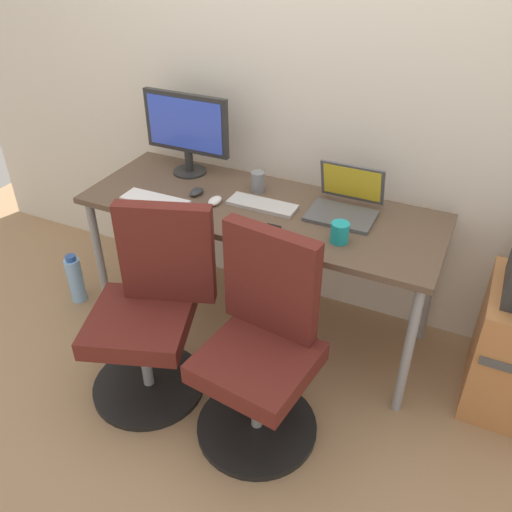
{
  "coord_description": "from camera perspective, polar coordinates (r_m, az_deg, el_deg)",
  "views": [
    {
      "loc": [
        0.96,
        -2.09,
        2.01
      ],
      "look_at": [
        0.0,
        -0.05,
        0.49
      ],
      "focal_mm": 37.75,
      "sensor_mm": 36.0,
      "label": 1
    }
  ],
  "objects": [
    {
      "name": "desk",
      "position": [
        2.66,
        0.46,
        4.04
      ],
      "size": [
        1.77,
        0.65,
        0.75
      ],
      "color": "brown",
      "rests_on": "ground"
    },
    {
      "name": "keyboard_by_monitor",
      "position": [
        2.7,
        -10.64,
        5.8
      ],
      "size": [
        0.34,
        0.12,
        0.02
      ],
      "primitive_type": "cube",
      "color": "silver",
      "rests_on": "desk"
    },
    {
      "name": "ground_plane",
      "position": [
        3.06,
        0.4,
        -7.13
      ],
      "size": [
        5.28,
        5.28,
        0.0
      ],
      "primitive_type": "plane",
      "color": "#9E7A56"
    },
    {
      "name": "desktop_monitor",
      "position": [
        2.89,
        -7.38,
        13.27
      ],
      "size": [
        0.48,
        0.18,
        0.43
      ],
      "color": "#262626",
      "rests_on": "desk"
    },
    {
      "name": "open_laptop",
      "position": [
        2.58,
        9.48,
        5.66
      ],
      "size": [
        0.31,
        0.29,
        0.22
      ],
      "color": "#4C4C51",
      "rests_on": "desk"
    },
    {
      "name": "pen_cup",
      "position": [
        2.74,
        0.18,
        7.87
      ],
      "size": [
        0.07,
        0.07,
        0.1
      ],
      "primitive_type": "cylinder",
      "color": "slate",
      "rests_on": "desk"
    },
    {
      "name": "mouse_by_laptop",
      "position": [
        2.65,
        -4.38,
        5.85
      ],
      "size": [
        0.06,
        0.1,
        0.03
      ],
      "primitive_type": "ellipsoid",
      "color": "silver",
      "rests_on": "desk"
    },
    {
      "name": "phone_near_laptop",
      "position": [
        2.4,
        1.26,
        2.47
      ],
      "size": [
        0.07,
        0.14,
        0.01
      ],
      "primitive_type": "cube",
      "color": "black",
      "rests_on": "desk"
    },
    {
      "name": "keyboard_by_laptop",
      "position": [
        2.62,
        0.68,
        5.46
      ],
      "size": [
        0.34,
        0.12,
        0.02
      ],
      "primitive_type": "cube",
      "color": "#B7B7B7",
      "rests_on": "desk"
    },
    {
      "name": "office_chair_left",
      "position": [
        2.5,
        -11.07,
        -6.11
      ],
      "size": [
        0.56,
        0.56,
        0.94
      ],
      "color": "black",
      "rests_on": "ground"
    },
    {
      "name": "office_chair_right",
      "position": [
        2.28,
        0.59,
        -10.0
      ],
      "size": [
        0.54,
        0.54,
        0.94
      ],
      "color": "black",
      "rests_on": "ground"
    },
    {
      "name": "mouse_by_monitor",
      "position": [
        2.74,
        -6.32,
        6.8
      ],
      "size": [
        0.06,
        0.1,
        0.03
      ],
      "primitive_type": "ellipsoid",
      "color": "#2D2D2D",
      "rests_on": "desk"
    },
    {
      "name": "water_bottle_on_floor",
      "position": [
        3.31,
        -18.59,
        -2.34
      ],
      "size": [
        0.09,
        0.09,
        0.31
      ],
      "color": "#8CBFF2",
      "rests_on": "ground"
    },
    {
      "name": "coffee_mug",
      "position": [
        2.35,
        8.86,
        2.48
      ],
      "size": [
        0.08,
        0.08,
        0.09
      ],
      "primitive_type": "cylinder",
      "color": "teal",
      "rests_on": "desk"
    },
    {
      "name": "back_wall",
      "position": [
        2.77,
        4.23,
        19.03
      ],
      "size": [
        4.4,
        0.04,
        2.6
      ],
      "primitive_type": "cube",
      "color": "silver",
      "rests_on": "ground"
    }
  ]
}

